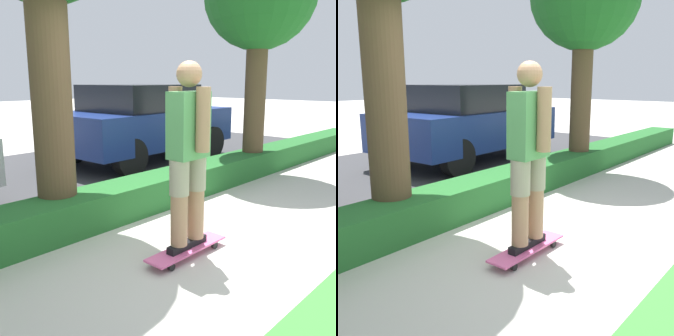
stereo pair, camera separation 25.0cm
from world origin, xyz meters
TOP-DOWN VIEW (x-y plane):
  - ground_plane at (0.00, 0.00)m, footprint 60.00×60.00m
  - street_asphalt at (0.00, 4.20)m, footprint 16.21×5.00m
  - hedge_row at (0.00, 1.60)m, footprint 16.21×0.60m
  - skateboard at (-0.24, 0.20)m, footprint 0.99×0.24m
  - skater_person at (-0.24, 0.20)m, footprint 0.52×0.46m
  - parked_car_middle at (2.79, 4.02)m, footprint 3.99×2.10m

SIDE VIEW (x-z plane):
  - ground_plane at x=0.00m, z-range 0.00..0.00m
  - street_asphalt at x=0.00m, z-range 0.00..0.01m
  - skateboard at x=-0.24m, z-range 0.03..0.12m
  - hedge_row at x=0.00m, z-range 0.00..0.42m
  - parked_car_middle at x=2.79m, z-range 0.04..1.67m
  - skater_person at x=-0.24m, z-range 0.16..1.96m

